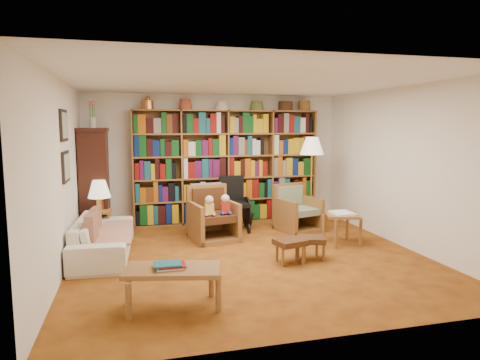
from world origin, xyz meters
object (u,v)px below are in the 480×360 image
object	(u,v)px
armchair_leather	(212,217)
armchair_sage	(296,212)
side_table_papers	(342,218)
side_table_lamp	(100,219)
wheelchair	(233,205)
sofa	(104,237)
floor_lamp	(312,149)
coffee_table	(172,273)
footstool_a	(290,244)
footstool_b	(311,241)

from	to	relation	value
armchair_leather	armchair_sage	world-z (taller)	armchair_leather
side_table_papers	side_table_lamp	bearing A→B (deg)	162.55
wheelchair	side_table_papers	xyz separation A→B (m)	(1.46, -1.42, -0.03)
sofa	armchair_sage	size ratio (longest dim) A/B	2.22
wheelchair	floor_lamp	distance (m)	1.80
sofa	armchair_sage	bearing A→B (deg)	-72.94
side_table_lamp	armchair_leather	bearing A→B (deg)	-10.57
armchair_leather	side_table_papers	world-z (taller)	armchair_leather
wheelchair	coffee_table	xyz separation A→B (m)	(-1.41, -3.21, -0.07)
armchair_sage	floor_lamp	size ratio (longest dim) A/B	0.51
side_table_lamp	wheelchair	distance (m)	2.33
armchair_sage	coffee_table	bearing A→B (deg)	-131.16
sofa	coffee_table	world-z (taller)	sofa
side_table_papers	footstool_a	xyz separation A→B (m)	(-1.16, -0.71, -0.15)
sofa	floor_lamp	bearing A→B (deg)	-71.25
armchair_sage	side_table_lamp	bearing A→B (deg)	178.48
footstool_a	armchair_sage	bearing A→B (deg)	65.81
wheelchair	coffee_table	bearing A→B (deg)	-113.74
sofa	side_table_papers	xyz separation A→B (m)	(3.68, -0.28, 0.14)
side_table_lamp	footstool_b	distance (m)	3.48
armchair_sage	side_table_papers	size ratio (longest dim) A/B	1.36
floor_lamp	side_table_papers	bearing A→B (deg)	-91.17
wheelchair	side_table_papers	size ratio (longest dim) A/B	1.54
floor_lamp	wheelchair	bearing A→B (deg)	175.61
armchair_leather	floor_lamp	distance (m)	2.31
side_table_lamp	footstool_a	size ratio (longest dim) A/B	1.09
armchair_leather	floor_lamp	bearing A→B (deg)	13.00
armchair_sage	wheelchair	size ratio (longest dim) A/B	0.88
coffee_table	armchair_leather	bearing A→B (deg)	70.81
side_table_lamp	side_table_papers	world-z (taller)	side_table_papers
armchair_sage	side_table_papers	world-z (taller)	armchair_sage
coffee_table	footstool_a	bearing A→B (deg)	32.34
wheelchair	floor_lamp	bearing A→B (deg)	-4.39
floor_lamp	armchair_sage	bearing A→B (deg)	-150.89
wheelchair	coffee_table	world-z (taller)	wheelchair
side_table_papers	coffee_table	xyz separation A→B (m)	(-2.88, -1.79, -0.04)
armchair_sage	armchair_leather	bearing A→B (deg)	-171.20
sofa	side_table_papers	distance (m)	3.69
sofa	side_table_lamp	bearing A→B (deg)	9.48
sofa	armchair_leather	bearing A→B (deg)	-68.43
armchair_sage	footstool_a	world-z (taller)	armchair_sage
sofa	footstool_a	xyz separation A→B (m)	(2.52, -0.98, -0.01)
side_table_lamp	footstool_b	world-z (taller)	side_table_lamp
footstool_a	coffee_table	xyz separation A→B (m)	(-1.72, -1.09, 0.11)
side_table_lamp	footstool_b	bearing A→B (deg)	-31.44
side_table_papers	sofa	bearing A→B (deg)	175.71
armchair_sage	footstool_a	distance (m)	1.98
armchair_leather	footstool_a	xyz separation A→B (m)	(0.80, -1.55, -0.10)
armchair_leather	floor_lamp	size ratio (longest dim) A/B	0.54
floor_lamp	footstool_b	size ratio (longest dim) A/B	3.62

